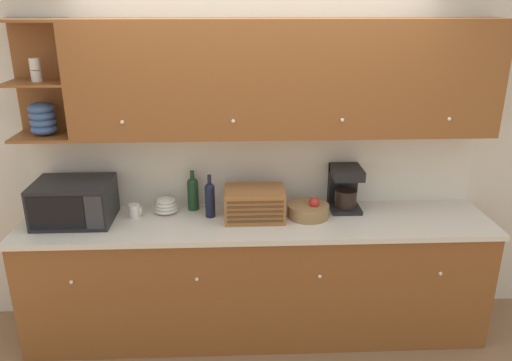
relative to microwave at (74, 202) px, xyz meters
name	(u,v)px	position (x,y,z in m)	size (l,w,h in m)	color
ground_plane	(255,305)	(1.29, 0.28, -1.08)	(24.00, 24.00, 0.00)	#896647
wall_back	(255,157)	(1.29, 0.31, 0.22)	(5.76, 0.06, 2.60)	beige
counter_unit	(257,276)	(1.29, -0.03, -0.61)	(3.38, 0.66, 0.94)	brown
backsplash_panel	(255,167)	(1.29, 0.28, 0.15)	(3.36, 0.01, 0.59)	silver
upper_cabinets	(279,79)	(1.45, 0.12, 0.83)	(3.36, 0.34, 0.79)	brown
microwave	(74,202)	(0.00, 0.00, 0.00)	(0.54, 0.42, 0.29)	black
mug	(135,211)	(0.41, 0.04, -0.10)	(0.09, 0.08, 0.10)	silver
bowl_stack_on_counter	(166,205)	(0.63, 0.12, -0.09)	(0.18, 0.18, 0.12)	silver
wine_bottle	(193,192)	(0.82, 0.18, -0.01)	(0.08, 0.08, 0.31)	#19381E
second_wine_bottle	(210,198)	(0.96, 0.04, 0.00)	(0.07, 0.07, 0.32)	black
bread_box	(254,204)	(1.28, -0.01, -0.04)	(0.43, 0.30, 0.22)	#996033
fruit_basket	(308,210)	(1.67, 0.00, -0.10)	(0.30, 0.30, 0.16)	#937047
coffee_maker	(345,187)	(1.97, 0.16, 0.02)	(0.22, 0.27, 0.33)	black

